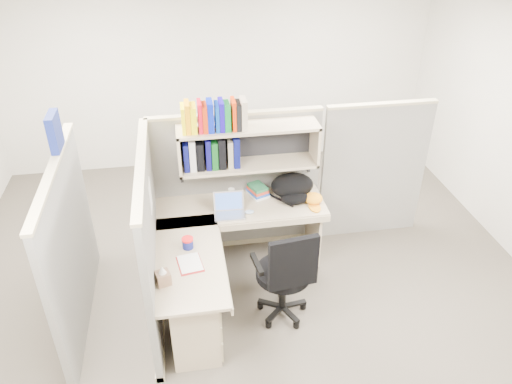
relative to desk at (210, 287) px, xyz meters
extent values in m
plane|color=#3D362F|center=(0.41, 0.29, -0.44)|extent=(6.00, 6.00, 0.00)
plane|color=beige|center=(0.41, 3.29, 0.91)|extent=(6.00, 0.00, 6.00)
plane|color=silver|center=(0.41, 0.29, 2.26)|extent=(6.00, 6.00, 0.00)
cube|color=#5B5B57|center=(0.41, 1.19, 0.36)|extent=(1.80, 0.06, 1.60)
cube|color=tan|center=(0.41, 1.19, 1.18)|extent=(1.80, 0.08, 0.03)
cube|color=#5B5B57|center=(-0.49, 0.29, 0.36)|extent=(0.06, 1.80, 1.60)
cube|color=tan|center=(-0.49, 0.29, 1.18)|extent=(0.08, 1.80, 0.03)
cube|color=#5B5B57|center=(-1.19, 0.29, 0.36)|extent=(0.06, 1.80, 1.60)
cube|color=#5B5B57|center=(1.96, 1.19, 0.36)|extent=(1.20, 0.06, 1.60)
cube|color=navy|center=(-1.19, 0.64, 1.35)|extent=(0.07, 0.27, 0.32)
cube|color=white|center=(-0.46, 0.44, 0.76)|extent=(0.00, 0.21, 0.28)
cube|color=tan|center=(0.51, 0.99, 1.11)|extent=(1.40, 0.34, 0.03)
cube|color=tan|center=(0.51, 0.99, 0.70)|extent=(1.40, 0.34, 0.03)
cube|color=tan|center=(-0.18, 0.99, 0.90)|extent=(0.03, 0.34, 0.44)
cube|color=tan|center=(1.19, 0.99, 0.90)|extent=(0.03, 0.34, 0.44)
cube|color=black|center=(0.51, 1.15, 0.90)|extent=(1.38, 0.01, 0.41)
cube|color=#FFEB05|center=(-0.11, 0.97, 1.25)|extent=(0.03, 0.20, 0.26)
cube|color=#FFA405|center=(-0.07, 0.97, 1.27)|extent=(0.05, 0.20, 0.29)
cube|color=#F7E705|center=(-0.02, 0.97, 1.25)|extent=(0.06, 0.20, 0.26)
cube|color=red|center=(0.05, 0.97, 1.27)|extent=(0.04, 0.20, 0.29)
cube|color=#B72807|center=(0.09, 0.97, 1.25)|extent=(0.05, 0.20, 0.26)
cube|color=#0519AA|center=(0.14, 0.97, 1.27)|extent=(0.06, 0.20, 0.29)
cube|color=#05359B|center=(0.21, 0.97, 1.25)|extent=(0.04, 0.20, 0.26)
cube|color=#130598|center=(0.25, 0.97, 1.27)|extent=(0.04, 0.20, 0.29)
cube|color=#086F24|center=(0.30, 0.97, 1.25)|extent=(0.06, 0.20, 0.26)
cube|color=red|center=(0.36, 0.97, 1.27)|extent=(0.04, 0.20, 0.29)
cube|color=black|center=(0.41, 0.97, 1.25)|extent=(0.05, 0.20, 0.26)
cube|color=#B6A48C|center=(0.46, 0.97, 1.27)|extent=(0.06, 0.20, 0.29)
cube|color=#070B4D|center=(-0.11, 1.01, 0.86)|extent=(0.05, 0.24, 0.29)
cube|color=silver|center=(-0.05, 1.01, 0.87)|extent=(0.06, 0.24, 0.32)
cube|color=black|center=(0.02, 1.01, 0.86)|extent=(0.07, 0.24, 0.29)
cube|color=#08074B|center=(0.10, 1.01, 0.87)|extent=(0.05, 0.24, 0.32)
cube|color=#094414|center=(0.17, 1.01, 0.86)|extent=(0.06, 0.24, 0.29)
cube|color=black|center=(0.24, 1.01, 0.87)|extent=(0.07, 0.24, 0.32)
cube|color=gray|center=(0.32, 1.01, 0.86)|extent=(0.05, 0.24, 0.29)
cube|color=#070C4E|center=(0.38, 1.01, 0.87)|extent=(0.06, 0.24, 0.32)
cube|color=tan|center=(0.41, 0.86, 0.28)|extent=(1.74, 0.60, 0.03)
cube|color=tan|center=(-0.16, 0.09, 0.28)|extent=(0.60, 1.34, 0.03)
cube|color=tan|center=(0.41, 0.56, 0.24)|extent=(1.74, 0.02, 0.07)
cube|color=tan|center=(0.14, 0.09, 0.24)|extent=(0.02, 1.34, 0.07)
cube|color=tan|center=(-0.16, -0.26, -0.10)|extent=(0.40, 0.55, 0.68)
cube|color=tan|center=(0.05, -0.26, 0.10)|extent=(0.02, 0.50, 0.16)
cube|color=tan|center=(0.05, -0.26, -0.08)|extent=(0.02, 0.50, 0.16)
cube|color=tan|center=(0.05, -0.26, -0.30)|extent=(0.02, 0.50, 0.22)
cube|color=#B2B2B7|center=(0.06, -0.26, 0.10)|extent=(0.01, 0.12, 0.01)
cube|color=tan|center=(1.21, 0.89, -0.09)|extent=(0.03, 0.55, 0.70)
cylinder|color=navy|center=(-0.17, 0.24, 0.34)|extent=(0.10, 0.10, 0.09)
cylinder|color=red|center=(-0.17, 0.24, 0.39)|extent=(0.11, 0.11, 0.02)
ellipsoid|color=#91ACCE|center=(0.47, 0.70, 0.31)|extent=(0.10, 0.06, 0.04)
cylinder|color=white|center=(0.33, 1.04, 0.34)|extent=(0.07, 0.07, 0.10)
cylinder|color=black|center=(0.68, 0.00, 0.08)|extent=(0.51, 0.51, 0.08)
cube|color=black|center=(0.71, -0.23, 0.38)|extent=(0.45, 0.11, 0.51)
cylinder|color=black|center=(0.68, 0.00, -0.13)|extent=(0.07, 0.07, 0.44)
cylinder|color=black|center=(0.68, 0.00, -0.38)|extent=(0.49, 0.49, 0.11)
cube|color=black|center=(0.42, -0.04, 0.25)|extent=(0.08, 0.29, 0.04)
cube|color=black|center=(0.93, 0.03, 0.25)|extent=(0.08, 0.29, 0.04)
camera|label=1|loc=(-0.14, -3.42, 3.12)|focal=35.00mm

